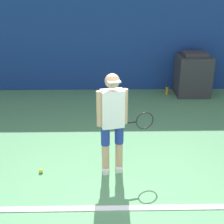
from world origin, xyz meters
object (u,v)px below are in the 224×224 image
covered_chair (193,75)px  tennis_ball (41,171)px  water_bottle (167,90)px  tennis_player (113,120)px

covered_chair → tennis_ball: bearing=-132.0°
covered_chair → water_bottle: covered_chair is taller
tennis_ball → water_bottle: 4.65m
tennis_ball → water_bottle: size_ratio=0.29×
tennis_player → covered_chair: (2.22, 3.70, -0.35)m
tennis_player → water_bottle: (1.56, 3.72, -0.79)m
tennis_ball → tennis_player: bearing=2.4°
covered_chair → water_bottle: 0.79m
covered_chair → water_bottle: bearing=178.1°
tennis_ball → water_bottle: water_bottle is taller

